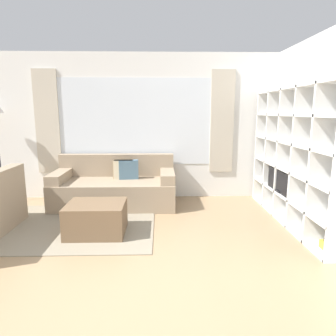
# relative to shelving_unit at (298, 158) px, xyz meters

# --- Properties ---
(ground_plane) EXTENTS (16.00, 16.00, 0.00)m
(ground_plane) POSITION_rel_shelving_unit_xyz_m (-2.48, -1.91, -0.98)
(ground_plane) COLOR #9E7F5B
(wall_back) EXTENTS (6.50, 0.11, 2.70)m
(wall_back) POSITION_rel_shelving_unit_xyz_m (-2.48, 1.43, 0.38)
(wall_back) COLOR white
(wall_back) RESTS_ON ground_plane
(wall_right) EXTENTS (0.07, 4.50, 2.70)m
(wall_right) POSITION_rel_shelving_unit_xyz_m (0.20, -0.26, 0.37)
(wall_right) COLOR white
(wall_right) RESTS_ON ground_plane
(area_rug) EXTENTS (2.77, 1.88, 0.01)m
(area_rug) POSITION_rel_shelving_unit_xyz_m (-3.51, -0.11, -0.97)
(area_rug) COLOR gray
(area_rug) RESTS_ON ground_plane
(shelving_unit) EXTENTS (0.40, 2.59, 1.99)m
(shelving_unit) POSITION_rel_shelving_unit_xyz_m (0.00, 0.00, 0.00)
(shelving_unit) COLOR #515660
(shelving_unit) RESTS_ON ground_plane
(couch_main) EXTENTS (2.10, 0.97, 0.87)m
(couch_main) POSITION_rel_shelving_unit_xyz_m (-2.82, 0.91, -0.66)
(couch_main) COLOR gray
(couch_main) RESTS_ON ground_plane
(ottoman) EXTENTS (0.77, 0.64, 0.43)m
(ottoman) POSITION_rel_shelving_unit_xyz_m (-2.89, -0.40, -0.76)
(ottoman) COLOR brown
(ottoman) RESTS_ON ground_plane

